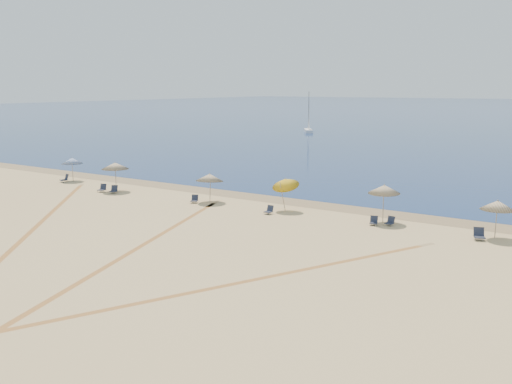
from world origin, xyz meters
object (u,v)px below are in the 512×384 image
chair_2 (114,190)px  chair_5 (374,221)px  chair_3 (195,199)px  umbrella_5 (497,205)px  chair_6 (390,221)px  chair_0 (65,179)px  umbrella_2 (210,177)px  chair_4 (269,210)px  chair_7 (479,235)px  sailboat_0 (309,120)px  umbrella_0 (72,161)px  umbrella_3 (285,182)px  umbrella_4 (384,189)px  chair_1 (102,188)px  umbrella_1 (115,166)px

chair_2 → chair_5: (22.48, 1.45, -0.04)m
chair_3 → umbrella_5: bearing=-20.1°
chair_2 → chair_6: (23.42, 1.92, -0.04)m
chair_0 → chair_2: bearing=10.0°
umbrella_2 → chair_4: (6.03, -1.01, -1.67)m
chair_7 → sailboat_0: sailboat_0 is taller
umbrella_0 → umbrella_2: umbrella_2 is taller
umbrella_5 → umbrella_3: bearing=-178.9°
chair_4 → chair_6: (8.34, 1.42, -0.01)m
umbrella_5 → chair_4: umbrella_5 is taller
chair_0 → chair_4: size_ratio=1.41×
umbrella_4 → chair_5: size_ratio=3.82×
chair_1 → chair_0: bearing=153.3°
chair_0 → chair_5: (30.55, 0.00, -0.07)m
umbrella_2 → chair_4: size_ratio=3.64×
umbrella_4 → chair_2: bearing=-173.9°
umbrella_0 → chair_5: (30.39, -0.79, -1.68)m
umbrella_5 → chair_6: size_ratio=3.70×
chair_1 → sailboat_0: 66.96m
chair_1 → umbrella_3: bearing=-7.1°
chair_2 → sailboat_0: sailboat_0 is taller
chair_3 → chair_6: bearing=-19.5°
umbrella_3 → chair_5: 7.22m
umbrella_2 → chair_7: size_ratio=2.63×
umbrella_1 → umbrella_2: (9.59, 0.73, -0.26)m
umbrella_4 → chair_2: size_ratio=3.21×
chair_6 → sailboat_0: bearing=130.3°
chair_1 → chair_4: bearing=-12.1°
umbrella_2 → chair_5: bearing=-0.3°
chair_7 → chair_2: bearing=160.7°
chair_1 → chair_4: 16.39m
chair_5 → chair_0: bearing=164.8°
umbrella_4 → chair_0: 30.89m
umbrella_1 → umbrella_3: size_ratio=0.94×
umbrella_1 → chair_4: size_ratio=4.05×
chair_5 → umbrella_3: bearing=160.4°
umbrella_0 → chair_3: 16.28m
umbrella_5 → chair_4: (-14.64, -1.74, -1.75)m
chair_2 → chair_7: bearing=-19.1°
umbrella_1 → chair_2: bearing=-55.3°
chair_1 → chair_3: chair_1 is taller
umbrella_2 → chair_6: bearing=1.6°
chair_1 → chair_5: chair_1 is taller
chair_4 → umbrella_3: bearing=78.5°
chair_7 → chair_1: bearing=160.8°
chair_4 → chair_7: chair_7 is taller
umbrella_1 → chair_0: umbrella_1 is taller
umbrella_2 → umbrella_3: 6.49m
umbrella_3 → chair_5: (6.96, -0.53, -1.83)m
umbrella_0 → chair_7: size_ratio=2.62×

